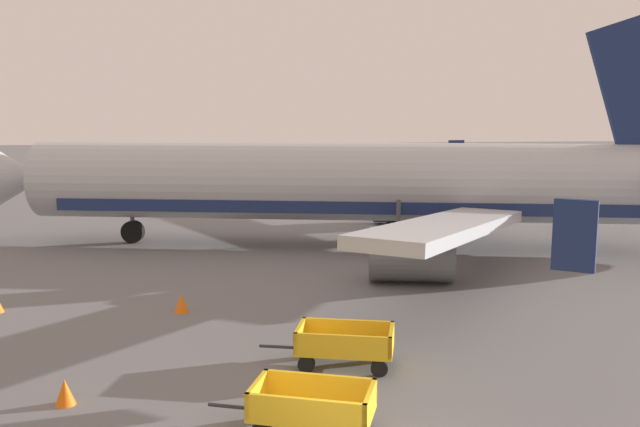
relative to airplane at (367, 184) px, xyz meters
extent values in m
cylinder|color=#B2B7BC|center=(-1.01, 0.21, 0.10)|extent=(30.13, 9.70, 3.70)
cube|color=navy|center=(-1.01, 0.21, -0.92)|extent=(27.15, 8.91, 0.56)
cone|color=#B2B7BC|center=(-17.17, 3.55, 0.10)|extent=(3.87, 4.20, 3.63)
cube|color=#B2B7BC|center=(1.34, -8.80, -0.57)|extent=(9.37, 12.26, 1.35)
cube|color=navy|center=(2.59, -15.70, 0.38)|extent=(1.03, 0.78, 1.90)
cylinder|color=slate|center=(0.45, -7.03, -1.92)|extent=(3.56, 2.70, 2.10)
cube|color=#B2B7BC|center=(4.72, 7.55, -0.57)|extent=(4.88, 13.25, 1.35)
cube|color=navy|center=(8.61, 13.38, 0.38)|extent=(1.12, 0.39, 1.90)
cylinder|color=slate|center=(3.20, 6.27, -1.92)|extent=(3.56, 2.70, 2.10)
cube|color=#B2B7BC|center=(13.35, 0.51, 0.70)|extent=(2.36, 5.37, 0.24)
cylinder|color=#4C4C51|center=(-11.29, 2.34, -1.48)|extent=(0.20, 0.20, 2.04)
cylinder|color=black|center=(-11.29, 2.34, -2.50)|extent=(1.17, 0.66, 1.10)
cylinder|color=#4C4C51|center=(0.99, -2.45, -1.48)|extent=(0.20, 0.20, 2.04)
cylinder|color=black|center=(0.99, -2.45, -2.50)|extent=(1.17, 0.66, 1.10)
cylinder|color=#4C4C51|center=(1.88, 1.86, -1.48)|extent=(0.20, 0.20, 2.04)
cylinder|color=black|center=(1.88, 1.86, -2.50)|extent=(1.17, 0.66, 1.10)
cube|color=gold|center=(-4.65, -19.10, -2.57)|extent=(2.82, 2.15, 0.08)
cube|color=gold|center=(-4.87, -19.72, -2.26)|extent=(2.39, 0.93, 0.55)
cube|color=gold|center=(-4.44, -18.49, -2.26)|extent=(2.39, 0.93, 0.55)
cube|color=gold|center=(-5.79, -18.71, -2.26)|extent=(0.56, 1.35, 0.55)
cube|color=gold|center=(-3.52, -19.50, -2.26)|extent=(0.56, 1.35, 0.55)
cylinder|color=#2D2D33|center=(-6.35, -18.51, -2.61)|extent=(0.97, 0.41, 0.08)
cylinder|color=black|center=(-5.35, -18.26, -2.83)|extent=(0.47, 0.30, 0.44)
cylinder|color=black|center=(-3.58, -18.89, -2.83)|extent=(0.47, 0.30, 0.44)
cube|color=gold|center=(-3.39, -15.36, -2.57)|extent=(2.78, 2.00, 0.08)
cube|color=gold|center=(-3.56, -15.99, -2.26)|extent=(2.44, 0.75, 0.55)
cube|color=gold|center=(-3.22, -14.73, -2.26)|extent=(2.44, 0.75, 0.55)
cube|color=gold|center=(-4.55, -15.05, -2.26)|extent=(0.46, 1.38, 0.55)
cube|color=gold|center=(-2.23, -15.67, -2.26)|extent=(0.46, 1.38, 0.55)
cylinder|color=#2D2D33|center=(-5.13, -14.89, -2.61)|extent=(0.99, 0.34, 0.08)
cylinder|color=black|center=(-4.44, -15.66, -2.83)|extent=(0.47, 0.27, 0.44)
cylinder|color=black|center=(-4.15, -14.57, -2.83)|extent=(0.47, 0.27, 0.44)
cylinder|color=black|center=(-2.63, -16.15, -2.83)|extent=(0.47, 0.27, 0.44)
cylinder|color=black|center=(-2.34, -15.06, -2.83)|extent=(0.47, 0.27, 0.44)
cone|color=orange|center=(-8.03, -9.91, -2.75)|extent=(0.47, 0.47, 0.61)
cone|color=orange|center=(-10.13, -16.97, -2.75)|extent=(0.47, 0.47, 0.61)
camera|label=1|loc=(-6.13, -32.87, 3.79)|focal=39.63mm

